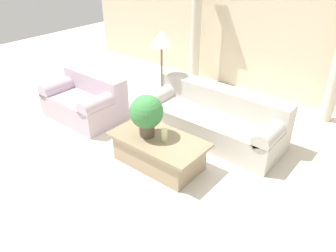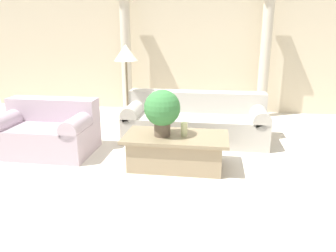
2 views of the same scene
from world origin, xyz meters
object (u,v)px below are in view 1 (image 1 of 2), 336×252
(sofa_long, at_px, (214,118))
(potted_plant, at_px, (146,113))
(loveseat, at_px, (86,100))
(coffee_table, at_px, (159,151))
(floor_lamp, at_px, (161,42))

(sofa_long, relative_size, potted_plant, 3.78)
(loveseat, bearing_deg, coffee_table, -8.36)
(loveseat, height_order, coffee_table, loveseat)
(sofa_long, bearing_deg, potted_plant, -106.19)
(sofa_long, distance_m, loveseat, 2.37)
(sofa_long, xyz_separation_m, loveseat, (-2.19, -0.90, 0.01))
(sofa_long, xyz_separation_m, floor_lamp, (-1.19, 0.07, 1.04))
(sofa_long, bearing_deg, floor_lamp, 176.53)
(sofa_long, height_order, potted_plant, potted_plant)
(loveseat, distance_m, coffee_table, 2.04)
(coffee_table, xyz_separation_m, floor_lamp, (-1.01, 1.27, 1.14))
(potted_plant, height_order, floor_lamp, floor_lamp)
(loveseat, relative_size, potted_plant, 2.27)
(potted_plant, distance_m, floor_lamp, 1.65)
(potted_plant, bearing_deg, floor_lamp, 122.32)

